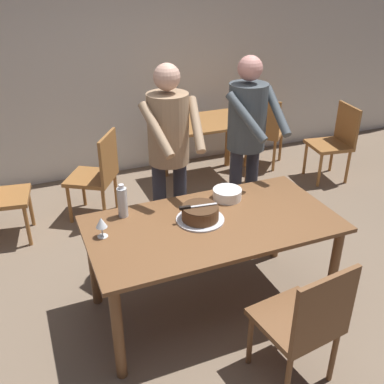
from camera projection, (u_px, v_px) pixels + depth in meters
The scene contains 15 objects.
ground_plane at pixel (211, 305), 3.43m from camera, with size 14.00×14.00×0.00m, color #7A6651.
back_wall at pixel (113, 61), 5.07m from camera, with size 10.00×0.12×2.70m, color silver.
main_dining_table at pixel (213, 234), 3.13m from camera, with size 1.75×0.91×0.75m.
cake_on_platter at pixel (200, 214), 3.08m from camera, with size 0.34×0.34×0.11m.
cake_knife at pixel (190, 207), 3.03m from camera, with size 0.27×0.05×0.02m.
plate_stack at pixel (227, 194), 3.37m from camera, with size 0.22×0.22×0.08m.
wine_glass_near at pixel (101, 223), 2.87m from camera, with size 0.08×0.08×0.14m.
water_bottle at pixel (122, 202), 3.10m from camera, with size 0.07×0.07×0.25m.
person_cutting_cake at pixel (169, 147), 3.45m from camera, with size 0.47×0.55×1.72m.
person_standing_beside at pixel (247, 134), 3.71m from camera, with size 0.46×0.57×1.72m.
chair_near_side at pixel (305, 321), 2.59m from camera, with size 0.49×0.49×0.90m.
background_table at pixel (207, 134), 5.15m from camera, with size 1.00×0.70×0.74m.
background_chair_0 at pixel (98, 173), 4.41m from camera, with size 0.61×0.61×0.90m.
background_chair_1 at pixel (264, 130), 5.55m from camera, with size 0.62×0.62×0.90m.
background_chair_3 at pixel (335, 140), 5.23m from camera, with size 0.50×0.50×0.90m.
Camera 1 is at (-1.14, -2.38, 2.36)m, focal length 41.40 mm.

